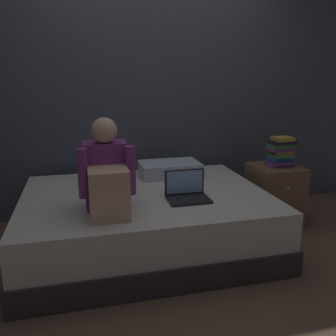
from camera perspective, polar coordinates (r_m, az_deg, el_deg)
The scene contains 8 objects.
ground_plane at distance 2.90m, azimuth 1.63°, elevation -14.60°, with size 8.00×8.00×0.00m, color brown.
wall_back at distance 3.70m, azimuth -3.40°, elevation 13.63°, with size 5.60×0.10×2.70m, color #424751.
bed at distance 3.01m, azimuth -3.61°, elevation -8.36°, with size 2.00×1.50×0.48m.
nightstand at distance 3.60m, azimuth 16.67°, elevation -4.18°, with size 0.44×0.46×0.58m.
person_sitting at distance 2.50m, azimuth -9.80°, elevation -1.42°, with size 0.39×0.44×0.66m.
laptop at distance 2.76m, azimuth 3.05°, elevation -3.90°, with size 0.32×0.23×0.22m.
pillow at distance 3.39m, azimuth 0.26°, elevation -0.14°, with size 0.56×0.36×0.13m, color silver.
book_stack at distance 3.49m, azimuth 17.71°, elevation 2.44°, with size 0.24×0.18×0.28m.
Camera 1 is at (-0.69, -2.43, 1.42)m, focal length 37.96 mm.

